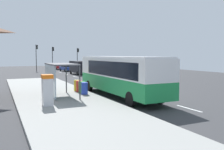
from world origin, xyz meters
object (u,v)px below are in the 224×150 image
object	(u,v)px
sedan_near	(66,67)
recycling_bin_yellow	(77,85)
bus	(120,74)
traffic_light_near_side	(78,55)
recycling_bin_blue	(85,88)
traffic_light_far_side	(37,54)
white_van	(79,67)
recycling_bin_red	(79,86)
recycling_bin_green	(82,87)
ticket_machine	(47,90)
sedan_far	(59,66)
bus_shelter	(57,71)
traffic_light_median	(53,55)

from	to	relation	value
sedan_near	recycling_bin_yellow	distance (m)	29.73
bus	traffic_light_near_side	distance (m)	35.66
recycling_bin_blue	traffic_light_far_side	size ratio (longest dim) A/B	0.17
white_van	sedan_near	xyz separation A→B (m)	(0.10, 9.13, -0.55)
bus	recycling_bin_red	distance (m)	3.88
traffic_light_near_side	white_van	bearing A→B (deg)	-105.90
bus	white_van	world-z (taller)	bus
sedan_near	recycling_bin_green	size ratio (longest dim) A/B	4.72
bus	recycling_bin_green	bearing A→B (deg)	140.82
traffic_light_far_side	recycling_bin_red	bearing A→B (deg)	-91.90
recycling_bin_green	recycling_bin_red	bearing A→B (deg)	90.00
ticket_machine	recycling_bin_yellow	world-z (taller)	ticket_machine
ticket_machine	recycling_bin_yellow	xyz separation A→B (m)	(3.50, 5.32, -0.52)
traffic_light_near_side	traffic_light_far_side	distance (m)	8.65
sedan_far	traffic_light_near_side	distance (m)	6.09
recycling_bin_red	bus_shelter	bearing A→B (deg)	-143.83
sedan_far	traffic_light_median	bearing A→B (deg)	-122.69
white_van	ticket_machine	distance (m)	27.08
bus	recycling_bin_yellow	bearing A→B (deg)	125.98
sedan_near	recycling_bin_blue	distance (m)	31.79
recycling_bin_red	white_van	bearing A→B (deg)	72.73
recycling_bin_red	traffic_light_median	xyz separation A→B (m)	(4.60, 33.77, 2.73)
ticket_machine	recycling_bin_blue	bearing A→B (deg)	42.68
recycling_bin_red	traffic_light_far_side	bearing A→B (deg)	88.10
sedan_far	recycling_bin_yellow	distance (m)	36.62
sedan_near	recycling_bin_blue	size ratio (longest dim) A/B	4.72
recycling_bin_green	bus_shelter	bearing A→B (deg)	-157.47
sedan_near	recycling_bin_red	distance (m)	30.42
ticket_machine	recycling_bin_blue	xyz separation A→B (m)	(3.50, 3.22, -0.52)
sedan_near	traffic_light_median	size ratio (longest dim) A/B	0.88
sedan_near	ticket_machine	size ratio (longest dim) A/B	2.31
bus_shelter	recycling_bin_yellow	bearing A→B (deg)	46.33
recycling_bin_red	traffic_light_median	world-z (taller)	traffic_light_median
recycling_bin_blue	recycling_bin_green	distance (m)	0.70
white_van	ticket_machine	size ratio (longest dim) A/B	2.70
white_van	traffic_light_far_side	size ratio (longest dim) A/B	0.96
sedan_far	bus	bearing A→B (deg)	-95.81
traffic_light_median	recycling_bin_green	bearing A→B (deg)	-97.60
recycling_bin_yellow	traffic_light_near_side	size ratio (longest dim) A/B	0.20
sedan_far	recycling_bin_red	world-z (taller)	sedan_far
recycling_bin_yellow	traffic_light_far_side	world-z (taller)	traffic_light_far_side
sedan_far	recycling_bin_blue	world-z (taller)	sedan_far
white_van	traffic_light_far_side	xyz separation A→B (m)	(-5.31, 12.39, 2.27)
sedan_far	sedan_near	bearing A→B (deg)	-90.03
white_van	bus_shelter	distance (m)	23.82
recycling_bin_red	traffic_light_near_side	bearing A→B (deg)	73.22
sedan_near	sedan_far	size ratio (longest dim) A/B	1.02
bus	traffic_light_median	distance (m)	36.59
white_van	sedan_near	world-z (taller)	white_van
white_van	traffic_light_near_side	bearing A→B (deg)	74.10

